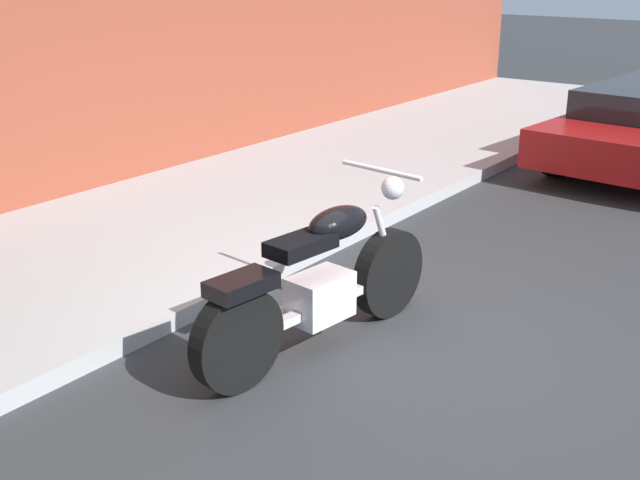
{
  "coord_description": "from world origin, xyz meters",
  "views": [
    {
      "loc": [
        -4.34,
        -2.59,
        2.6
      ],
      "look_at": [
        -0.32,
        0.39,
        0.8
      ],
      "focal_mm": 45.0,
      "sensor_mm": 36.0,
      "label": 1
    }
  ],
  "objects": [
    {
      "name": "sidewalk",
      "position": [
        0.0,
        2.94,
        0.07
      ],
      "size": [
        22.75,
        3.09,
        0.14
      ],
      "primitive_type": "cube",
      "color": "#ADADAD",
      "rests_on": "ground"
    },
    {
      "name": "motorcycle",
      "position": [
        -0.32,
        0.4,
        0.47
      ],
      "size": [
        2.18,
        0.7,
        1.17
      ],
      "color": "black",
      "rests_on": "ground"
    },
    {
      "name": "ground_plane",
      "position": [
        0.0,
        0.0,
        0.0
      ],
      "size": [
        60.0,
        60.0,
        0.0
      ],
      "primitive_type": "plane",
      "color": "#303335"
    }
  ]
}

